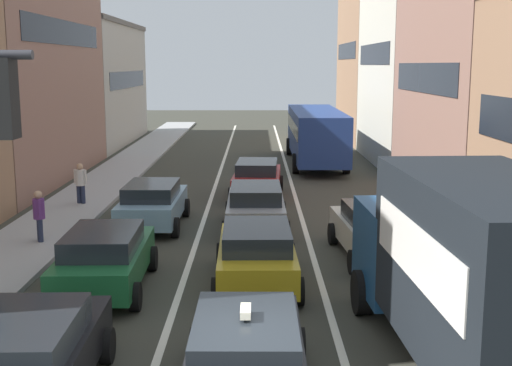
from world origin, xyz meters
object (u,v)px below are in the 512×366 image
object	(u,v)px
removalist_box_truck	(473,266)
wagon_left_lane_second	(108,257)
sedan_left_lane_front	(31,357)
pedestrian_near_kerb	(43,214)
sedan_centre_lane_second	(260,253)
sedan_right_lane_behind_truck	(379,230)
sedan_left_lane_third	(156,203)
bus_mid_queue_primary	(319,132)
hatchback_centre_lane_third	(259,206)
coupe_centre_lane_fourth	(260,178)
pedestrian_mid_sidewalk	(84,182)
taxi_centre_lane_front	(249,357)

from	to	relation	value
removalist_box_truck	wagon_left_lane_second	world-z (taller)	removalist_box_truck
sedan_left_lane_front	pedestrian_near_kerb	world-z (taller)	pedestrian_near_kerb
sedan_centre_lane_second	sedan_right_lane_behind_truck	distance (m)	4.02
sedan_left_lane_third	bus_mid_queue_primary	distance (m)	15.63
wagon_left_lane_second	removalist_box_truck	bearing A→B (deg)	-123.21
hatchback_centre_lane_third	pedestrian_near_kerb	xyz separation A→B (m)	(-6.38, -1.90, 0.15)
coupe_centre_lane_fourth	pedestrian_mid_sidewalk	bearing A→B (deg)	108.98
sedan_centre_lane_second	bus_mid_queue_primary	size ratio (longest dim) A/B	0.41
removalist_box_truck	bus_mid_queue_primary	distance (m)	24.88
pedestrian_near_kerb	hatchback_centre_lane_third	bearing A→B (deg)	-6.10
pedestrian_mid_sidewalk	sedan_right_lane_behind_truck	bearing A→B (deg)	72.89
taxi_centre_lane_front	bus_mid_queue_primary	distance (m)	26.11
sedan_centre_lane_second	wagon_left_lane_second	distance (m)	3.62
sedan_centre_lane_second	hatchback_centre_lane_third	distance (m)	5.48
hatchback_centre_lane_third	sedan_left_lane_third	bearing A→B (deg)	82.22
hatchback_centre_lane_third	pedestrian_near_kerb	distance (m)	6.66
sedan_left_lane_front	taxi_centre_lane_front	bearing A→B (deg)	-90.69
hatchback_centre_lane_third	pedestrian_mid_sidewalk	xyz separation A→B (m)	(-6.59, 3.60, 0.15)
removalist_box_truck	sedan_right_lane_behind_truck	world-z (taller)	removalist_box_truck
taxi_centre_lane_front	sedan_centre_lane_second	distance (m)	5.82
removalist_box_truck	hatchback_centre_lane_third	world-z (taller)	removalist_box_truck
sedan_left_lane_third	coupe_centre_lane_fourth	size ratio (longest dim) A/B	0.98
coupe_centre_lane_fourth	pedestrian_mid_sidewalk	distance (m)	6.91
sedan_left_lane_front	coupe_centre_lane_fourth	size ratio (longest dim) A/B	0.99
sedan_centre_lane_second	pedestrian_mid_sidewalk	size ratio (longest dim) A/B	2.61
taxi_centre_lane_front	sedan_right_lane_behind_truck	distance (m)	8.83
sedan_centre_lane_second	wagon_left_lane_second	size ratio (longest dim) A/B	1.00
sedan_left_lane_third	hatchback_centre_lane_third	bearing A→B (deg)	-96.95
sedan_left_lane_third	pedestrian_near_kerb	size ratio (longest dim) A/B	2.60
sedan_right_lane_behind_truck	pedestrian_mid_sidewalk	world-z (taller)	pedestrian_mid_sidewalk
taxi_centre_lane_front	removalist_box_truck	bearing A→B (deg)	-74.85
removalist_box_truck	sedan_centre_lane_second	bearing A→B (deg)	33.97
removalist_box_truck	bus_mid_queue_primary	bearing A→B (deg)	-1.77
wagon_left_lane_second	sedan_left_lane_third	world-z (taller)	same
taxi_centre_lane_front	sedan_left_lane_third	world-z (taller)	taxi_centre_lane_front
sedan_centre_lane_second	sedan_left_lane_third	xyz separation A→B (m)	(-3.42, 5.93, 0.00)
wagon_left_lane_second	bus_mid_queue_primary	distance (m)	21.56
sedan_left_lane_third	bus_mid_queue_primary	world-z (taller)	bus_mid_queue_primary
removalist_box_truck	sedan_right_lane_behind_truck	bearing A→B (deg)	-0.42
removalist_box_truck	pedestrian_near_kerb	world-z (taller)	removalist_box_truck
hatchback_centre_lane_third	pedestrian_near_kerb	world-z (taller)	pedestrian_near_kerb
bus_mid_queue_primary	pedestrian_mid_sidewalk	world-z (taller)	bus_mid_queue_primary
removalist_box_truck	sedan_left_lane_front	distance (m)	7.34
sedan_left_lane_front	hatchback_centre_lane_third	world-z (taller)	same
taxi_centre_lane_front	sedan_centre_lane_second	world-z (taller)	taxi_centre_lane_front
coupe_centre_lane_fourth	sedan_right_lane_behind_truck	distance (m)	9.27
sedan_left_lane_third	removalist_box_truck	bearing A→B (deg)	-146.26
pedestrian_near_kerb	sedan_right_lane_behind_truck	bearing A→B (deg)	-30.18
pedestrian_near_kerb	pedestrian_mid_sidewalk	xyz separation A→B (m)	(-0.21, 5.50, 0.00)
hatchback_centre_lane_third	sedan_right_lane_behind_truck	distance (m)	4.60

